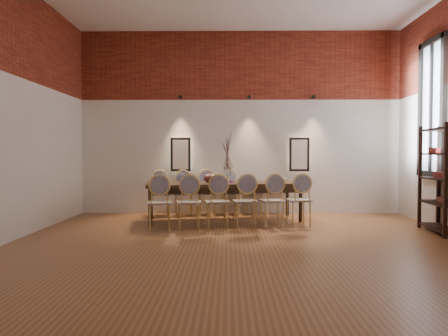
{
  "coord_description": "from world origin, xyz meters",
  "views": [
    {
      "loc": [
        -0.25,
        -5.32,
        1.31
      ],
      "look_at": [
        -0.33,
        2.09,
        1.05
      ],
      "focal_mm": 32.0,
      "sensor_mm": 36.0,
      "label": 1
    }
  ],
  "objects_px": {
    "chair_far_a": "(160,194)",
    "vase": "(227,175)",
    "chair_near_c": "(217,202)",
    "chair_near_f": "(299,200)",
    "book": "(226,182)",
    "chair_near_b": "(189,202)",
    "chair_far_d": "(230,193)",
    "chair_far_b": "(184,194)",
    "chair_far_e": "(253,192)",
    "chair_near_d": "(245,201)",
    "bowl": "(210,178)",
    "chair_near_e": "(272,201)",
    "chair_far_c": "(207,193)",
    "chair_far_f": "(275,192)",
    "shelving_rack": "(442,179)",
    "chair_near_a": "(160,203)",
    "dining_table": "(224,202)"
  },
  "relations": [
    {
      "from": "chair_near_a",
      "to": "dining_table",
      "type": "bearing_deg",
      "value": 31.35
    },
    {
      "from": "chair_near_f",
      "to": "chair_far_c",
      "type": "distance_m",
      "value": 2.14
    },
    {
      "from": "chair_far_d",
      "to": "chair_far_a",
      "type": "bearing_deg",
      "value": -0.0
    },
    {
      "from": "chair_near_a",
      "to": "chair_near_d",
      "type": "height_order",
      "value": "same"
    },
    {
      "from": "chair_near_e",
      "to": "chair_far_c",
      "type": "height_order",
      "value": "same"
    },
    {
      "from": "chair_far_d",
      "to": "vase",
      "type": "height_order",
      "value": "vase"
    },
    {
      "from": "chair_near_b",
      "to": "chair_far_c",
      "type": "distance_m",
      "value": 1.61
    },
    {
      "from": "chair_near_c",
      "to": "chair_far_c",
      "type": "relative_size",
      "value": 1.0
    },
    {
      "from": "vase",
      "to": "shelving_rack",
      "type": "relative_size",
      "value": 0.17
    },
    {
      "from": "chair_far_f",
      "to": "shelving_rack",
      "type": "relative_size",
      "value": 0.52
    },
    {
      "from": "chair_near_c",
      "to": "bowl",
      "type": "relative_size",
      "value": 3.92
    },
    {
      "from": "chair_near_d",
      "to": "chair_near_f",
      "type": "bearing_deg",
      "value": -0.0
    },
    {
      "from": "chair_near_c",
      "to": "chair_far_f",
      "type": "distance_m",
      "value": 2.14
    },
    {
      "from": "chair_far_a",
      "to": "chair_far_e",
      "type": "height_order",
      "value": "same"
    },
    {
      "from": "chair_near_f",
      "to": "chair_far_f",
      "type": "height_order",
      "value": "same"
    },
    {
      "from": "chair_near_a",
      "to": "chair_near_d",
      "type": "xyz_separation_m",
      "value": [
        1.48,
        0.25,
        0.0
      ]
    },
    {
      "from": "chair_near_c",
      "to": "chair_far_e",
      "type": "relative_size",
      "value": 1.0
    },
    {
      "from": "chair_far_a",
      "to": "vase",
      "type": "xyz_separation_m",
      "value": [
        1.42,
        -0.53,
        0.43
      ]
    },
    {
      "from": "chair_near_f",
      "to": "chair_far_d",
      "type": "bearing_deg",
      "value": 123.28
    },
    {
      "from": "chair_near_d",
      "to": "bowl",
      "type": "distance_m",
      "value": 0.97
    },
    {
      "from": "chair_near_c",
      "to": "bowl",
      "type": "bearing_deg",
      "value": 93.25
    },
    {
      "from": "chair_near_d",
      "to": "bowl",
      "type": "xyz_separation_m",
      "value": [
        -0.65,
        0.61,
        0.37
      ]
    },
    {
      "from": "chair_near_e",
      "to": "chair_far_e",
      "type": "distance_m",
      "value": 1.53
    },
    {
      "from": "chair_near_c",
      "to": "chair_near_f",
      "type": "height_order",
      "value": "same"
    },
    {
      "from": "chair_far_f",
      "to": "book",
      "type": "xyz_separation_m",
      "value": [
        -1.08,
        -0.95,
        0.3
      ]
    },
    {
      "from": "dining_table",
      "to": "chair_far_e",
      "type": "distance_m",
      "value": 1.08
    },
    {
      "from": "chair_near_e",
      "to": "book",
      "type": "bearing_deg",
      "value": 132.96
    },
    {
      "from": "chair_far_e",
      "to": "book",
      "type": "distance_m",
      "value": 1.08
    },
    {
      "from": "chair_near_b",
      "to": "chair_far_e",
      "type": "relative_size",
      "value": 1.0
    },
    {
      "from": "chair_near_d",
      "to": "shelving_rack",
      "type": "relative_size",
      "value": 0.52
    },
    {
      "from": "chair_near_c",
      "to": "chair_far_c",
      "type": "bearing_deg",
      "value": 90.0
    },
    {
      "from": "chair_near_d",
      "to": "chair_near_e",
      "type": "bearing_deg",
      "value": -0.0
    },
    {
      "from": "chair_far_c",
      "to": "vase",
      "type": "bearing_deg",
      "value": 112.28
    },
    {
      "from": "chair_far_e",
      "to": "chair_far_f",
      "type": "height_order",
      "value": "same"
    },
    {
      "from": "bowl",
      "to": "chair_far_b",
      "type": "bearing_deg",
      "value": 129.25
    },
    {
      "from": "chair_near_b",
      "to": "chair_near_f",
      "type": "height_order",
      "value": "same"
    },
    {
      "from": "chair_near_a",
      "to": "chair_far_f",
      "type": "relative_size",
      "value": 1.0
    },
    {
      "from": "chair_near_b",
      "to": "chair_far_b",
      "type": "bearing_deg",
      "value": 90.0
    },
    {
      "from": "chair_near_f",
      "to": "chair_far_b",
      "type": "height_order",
      "value": "same"
    },
    {
      "from": "chair_near_c",
      "to": "shelving_rack",
      "type": "distance_m",
      "value": 3.77
    },
    {
      "from": "chair_near_c",
      "to": "chair_far_e",
      "type": "xyz_separation_m",
      "value": [
        0.73,
        1.67,
        0.0
      ]
    },
    {
      "from": "chair_far_c",
      "to": "shelving_rack",
      "type": "height_order",
      "value": "shelving_rack"
    },
    {
      "from": "chair_near_b",
      "to": "vase",
      "type": "relative_size",
      "value": 3.13
    },
    {
      "from": "chair_near_b",
      "to": "book",
      "type": "height_order",
      "value": "chair_near_b"
    },
    {
      "from": "chair_near_f",
      "to": "book",
      "type": "height_order",
      "value": "chair_near_f"
    },
    {
      "from": "chair_near_e",
      "to": "chair_far_c",
      "type": "xyz_separation_m",
      "value": [
        -1.25,
        1.33,
        0.0
      ]
    },
    {
      "from": "chair_far_d",
      "to": "book",
      "type": "xyz_separation_m",
      "value": [
        -0.09,
        -0.78,
        0.3
      ]
    },
    {
      "from": "chair_near_f",
      "to": "chair_far_d",
      "type": "relative_size",
      "value": 1.0
    },
    {
      "from": "chair_near_a",
      "to": "chair_far_a",
      "type": "distance_m",
      "value": 1.53
    },
    {
      "from": "chair_near_c",
      "to": "chair_far_c",
      "type": "height_order",
      "value": "same"
    }
  ]
}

